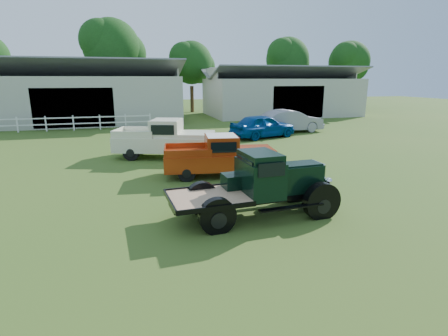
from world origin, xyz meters
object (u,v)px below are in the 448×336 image
object	(u,v)px
red_pickup	(219,155)
misc_car_blue	(263,126)
vintage_flatbed	(257,185)
white_pickup	(165,139)
misc_car_grey	(289,121)

from	to	relation	value
red_pickup	misc_car_blue	bearing A→B (deg)	65.84
vintage_flatbed	red_pickup	world-z (taller)	vintage_flatbed
white_pickup	misc_car_blue	size ratio (longest dim) A/B	1.11
red_pickup	misc_car_blue	size ratio (longest dim) A/B	1.00
white_pickup	vintage_flatbed	bearing A→B (deg)	-60.06
red_pickup	misc_car_grey	xyz separation A→B (m)	(8.39, 10.55, -0.02)
white_pickup	red_pickup	bearing A→B (deg)	-47.49
red_pickup	misc_car_blue	distance (m)	10.30
vintage_flatbed	white_pickup	bearing A→B (deg)	97.62
misc_car_blue	vintage_flatbed	bearing A→B (deg)	141.07
vintage_flatbed	white_pickup	xyz separation A→B (m)	(-1.72, 8.90, -0.00)
red_pickup	white_pickup	world-z (taller)	white_pickup
red_pickup	white_pickup	xyz separation A→B (m)	(-1.82, 4.18, 0.10)
misc_car_blue	misc_car_grey	bearing A→B (deg)	-74.40
white_pickup	misc_car_blue	xyz separation A→B (m)	(7.28, 4.54, -0.16)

